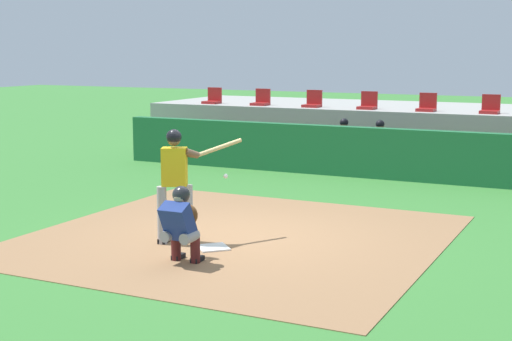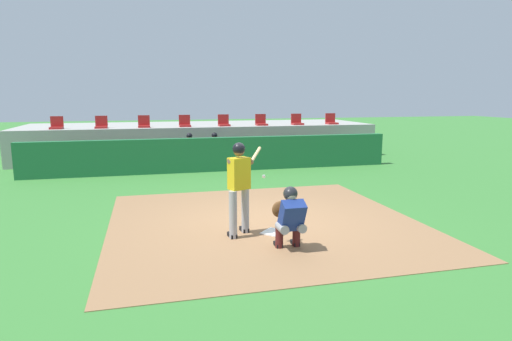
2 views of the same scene
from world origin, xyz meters
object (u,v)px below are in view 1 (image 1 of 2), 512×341
Objects in this scene: batter_at_plate at (176,178)px; stadium_seat_4 at (427,106)px; catcher_crouched at (181,222)px; stadium_seat_2 at (313,102)px; dugout_player_0 at (342,143)px; home_plate at (213,247)px; stadium_seat_1 at (261,101)px; stadium_seat_5 at (490,108)px; stadium_seat_0 at (213,99)px; stadium_seat_3 at (368,104)px; dugout_player_1 at (378,145)px.

stadium_seat_4 is (1.49, 10.11, 0.50)m from batter_at_plate.
stadium_seat_2 is (-2.43, 11.07, 0.93)m from catcher_crouched.
dugout_player_0 is at bearing 91.01° from batter_at_plate.
home_plate is 0.92× the size of stadium_seat_1.
batter_at_plate reaches higher than dugout_player_0.
batter_at_plate is at bearing -88.99° from dugout_player_0.
stadium_seat_2 reaches higher than dugout_player_0.
home_plate is 0.24× the size of batter_at_plate.
stadium_seat_1 is (-4.05, 11.07, 0.93)m from catcher_crouched.
stadium_seat_5 reaches higher than dugout_player_0.
dugout_player_0 is (-0.14, 8.07, -0.36)m from batter_at_plate.
stadium_seat_0 and stadium_seat_3 have the same top height.
stadium_seat_0 is at bearing 117.16° from catcher_crouched.
stadium_seat_5 is (2.44, 10.18, 1.51)m from home_plate.
stadium_seat_3 is 1.00× the size of stadium_seat_4.
stadium_seat_1 is at bearing 110.11° from catcher_crouched.
home_plate is 11.76m from stadium_seat_0.
stadium_seat_0 and stadium_seat_4 have the same top height.
stadium_seat_3 is (-0.13, 10.11, 0.50)m from batter_at_plate.
home_plate is 10.32m from stadium_seat_4.
stadium_seat_0 reaches higher than batter_at_plate.
catcher_crouched is at bearing -54.99° from batter_at_plate.
stadium_seat_5 reaches higher than catcher_crouched.
catcher_crouched is 11.37m from stadium_seat_5.
stadium_seat_2 is 1.00× the size of stadium_seat_3.
home_plate is 1.07m from catcher_crouched.
stadium_seat_4 is at bearing 51.18° from dugout_player_0.
stadium_seat_4 is (0.81, 10.18, 1.51)m from home_plate.
stadium_seat_0 is at bearing 157.30° from dugout_player_0.
dugout_player_0 is 5.34m from stadium_seat_0.
dugout_player_0 is 2.71× the size of stadium_seat_5.
batter_at_plate is 0.99× the size of catcher_crouched.
stadium_seat_0 is (-5.68, 11.07, 0.93)m from catcher_crouched.
stadium_seat_0 is at bearing 119.19° from home_plate.
dugout_player_0 is 1.00× the size of dugout_player_1.
home_plate is 0.34× the size of dugout_player_1.
batter_at_plate is 11.29m from stadium_seat_0.
stadium_seat_5 is at bearing 0.00° from stadium_seat_3.
home_plate is 0.92× the size of stadium_seat_5.
stadium_seat_1 and stadium_seat_2 have the same top height.
dugout_player_0 is at bearing -22.70° from stadium_seat_0.
stadium_seat_0 and stadium_seat_2 have the same top height.
stadium_seat_2 is at bearing 103.47° from home_plate.
batter_at_plate is 1.25m from catcher_crouched.
stadium_seat_1 is 4.88m from stadium_seat_4.
stadium_seat_2 is (3.25, 0.00, 0.00)m from stadium_seat_0.
stadium_seat_4 is at bearing 0.00° from stadium_seat_0.
stadium_seat_3 is at bearing 0.00° from stadium_seat_1.
stadium_seat_4 is (1.62, 0.00, 0.00)m from stadium_seat_3.
stadium_seat_1 is at bearing 180.00° from stadium_seat_3.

